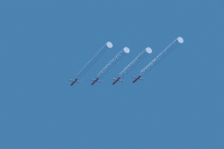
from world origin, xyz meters
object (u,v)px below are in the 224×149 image
object	(u,v)px
jet_second_echelon	(95,81)
jet_fourth_echelon	(137,79)
jet_third_echelon	(117,81)
jet_lead	(74,82)

from	to	relation	value
jet_second_echelon	jet_fourth_echelon	size ratio (longest dim) A/B	1.00
jet_third_echelon	jet_fourth_echelon	xyz separation A→B (m)	(9.11, -9.09, -1.01)
jet_lead	jet_second_echelon	distance (m)	13.44
jet_third_echelon	jet_fourth_echelon	distance (m)	12.91
jet_second_echelon	jet_fourth_echelon	distance (m)	26.47
jet_fourth_echelon	jet_second_echelon	bearing A→B (deg)	136.76
jet_lead	jet_third_echelon	distance (m)	27.01
jet_lead	jet_second_echelon	xyz separation A→B (m)	(10.27, -8.59, -1.16)
jet_second_echelon	jet_fourth_echelon	world-z (taller)	jet_second_echelon
jet_fourth_echelon	jet_lead	bearing A→B (deg)	137.89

